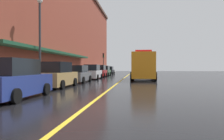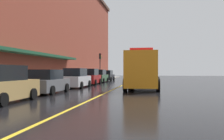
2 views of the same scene
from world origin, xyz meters
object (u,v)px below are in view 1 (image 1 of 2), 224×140
parked_car_1 (57,76)px  parked_car_4 (100,71)px  parked_car_3 (92,72)px  utility_truck (143,66)px  parked_car_0 (13,80)px  parked_car_5 (105,71)px  parking_meter_0 (79,71)px  parked_car_2 (78,74)px  parking_meter_1 (95,70)px  traffic_light_near (103,59)px  parked_car_6 (109,71)px  street_lamp_left (40,31)px

parked_car_1 → parked_car_4: parked_car_1 is taller
parked_car_3 → utility_truck: (6.42, -0.55, 0.75)m
parked_car_0 → parked_car_4: size_ratio=1.04×
utility_truck → parked_car_5: bearing=-149.9°
parking_meter_0 → parked_car_2: bearing=-75.8°
parked_car_4 → parking_meter_1: bearing=23.4°
parked_car_1 → parked_car_5: parked_car_1 is taller
parking_meter_0 → parking_meter_1: bearing=90.0°
parking_meter_1 → traffic_light_near: traffic_light_near is taller
parked_car_6 → parked_car_3: bearing=-179.9°
parked_car_1 → parked_car_4: 17.33m
parked_car_4 → parked_car_5: bearing=0.2°
parked_car_0 → parked_car_6: (0.02, 33.86, -0.09)m
parked_car_4 → parking_meter_1: size_ratio=3.30×
parked_car_6 → traffic_light_near: size_ratio=1.05×
parking_meter_0 → parked_car_5: bearing=83.8°
parked_car_5 → parking_meter_0: size_ratio=3.47×
parked_car_1 → street_lamp_left: street_lamp_left is taller
parked_car_4 → parked_car_6: size_ratio=0.97×
parked_car_1 → parked_car_6: parked_car_1 is taller
parked_car_3 → street_lamp_left: bearing=167.9°
parked_car_2 → utility_truck: size_ratio=0.51×
parked_car_0 → parked_car_2: size_ratio=1.04×
parking_meter_0 → parking_meter_1: same height
parking_meter_0 → parked_car_4: bearing=78.1°
utility_truck → street_lamp_left: 13.36m
parked_car_4 → street_lamp_left: (-2.02, -16.15, 3.54)m
parked_car_4 → parked_car_5: 5.28m
parked_car_0 → parked_car_2: bearing=1.3°
parked_car_2 → parked_car_6: parked_car_2 is taller
parking_meter_1 → parked_car_5: bearing=58.6°
parked_car_2 → parked_car_4: size_ratio=1.00×
parked_car_4 → parked_car_6: bearing=-0.9°
parked_car_5 → parking_meter_1: bearing=148.4°
parked_car_6 → traffic_light_near: bearing=52.1°
utility_truck → parking_meter_1: (-7.87, 9.34, -0.54)m
parked_car_5 → parked_car_6: bearing=-1.1°
parked_car_3 → parked_car_6: bearing=-0.8°
parked_car_5 → parking_meter_1: 2.53m
parking_meter_1 → parked_car_2: bearing=-85.0°
parked_car_6 → traffic_light_near: traffic_light_near is taller
utility_truck → parked_car_6: bearing=-158.7°
parked_car_2 → parking_meter_1: parked_car_2 is taller
utility_truck → parked_car_3: bearing=-94.5°
parked_car_0 → parked_car_2: (-0.07, 11.18, -0.09)m
parked_car_1 → street_lamp_left: 4.18m
parked_car_6 → utility_truck: bearing=-159.2°
parked_car_5 → utility_truck: 13.25m
parked_car_3 → parked_car_5: parked_car_3 is taller
parked_car_3 → parked_car_0: bearing=178.8°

